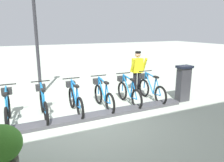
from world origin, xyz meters
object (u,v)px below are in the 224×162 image
Objects in this scene: bike_docked_1 at (128,92)px; bike_docked_5 at (7,108)px; bike_docked_0 at (151,88)px; bike_docked_4 at (43,103)px; bike_docked_3 at (75,99)px; worker_near_rack at (137,70)px; payment_kiosk at (183,83)px; lamp_post at (36,26)px; bike_docked_2 at (103,95)px.

bike_docked_1 is 3.74m from bike_docked_5.
bike_docked_0 is 3.74m from bike_docked_4.
worker_near_rack is at bearing -69.87° from bike_docked_3.
payment_kiosk is 0.77× the size of worker_near_rack.
payment_kiosk is 0.32× the size of lamp_post.
bike_docked_1 is 1.00× the size of bike_docked_5.
bike_docked_2 is at bearing -90.00° from bike_docked_3.
bike_docked_4 is 1.04× the size of worker_near_rack.
lamp_post is at bearing 56.83° from payment_kiosk.
payment_kiosk reaches higher than bike_docked_4.
worker_near_rack is (1.06, -1.02, 0.48)m from bike_docked_1.
bike_docked_0 is 4.77m from lamp_post.
worker_near_rack reaches higher than bike_docked_0.
bike_docked_0 is 1.00× the size of bike_docked_2.
bike_docked_3 is 1.00× the size of bike_docked_4.
bike_docked_1 and bike_docked_3 have the same top height.
bike_docked_1 is at bearing 136.12° from worker_near_rack.
bike_docked_3 is at bearing 81.39° from payment_kiosk.
payment_kiosk reaches higher than bike_docked_2.
worker_near_rack is at bearing -4.48° from bike_docked_0.
lamp_post reaches higher than bike_docked_0.
payment_kiosk is 2.91m from bike_docked_2.
payment_kiosk is 3.83m from bike_docked_3.
bike_docked_1 is at bearing 73.32° from payment_kiosk.
bike_docked_2 is at bearing -90.00° from bike_docked_5.
bike_docked_2 and bike_docked_3 have the same top height.
worker_near_rack reaches higher than bike_docked_4.
worker_near_rack is at bearing -109.93° from lamp_post.
bike_docked_2 is 1.87m from bike_docked_4.
bike_docked_4 is (0.00, 1.87, 0.00)m from bike_docked_2.
bike_docked_0 and bike_docked_3 have the same top height.
bike_docked_4 is at bearing 105.48° from worker_near_rack.
bike_docked_0 and bike_docked_1 have the same top height.
bike_docked_2 is at bearing 90.00° from bike_docked_1.
bike_docked_3 is (0.00, 0.93, 0.00)m from bike_docked_2.
lamp_post is (2.94, 4.49, 1.95)m from payment_kiosk.
bike_docked_1 is (0.00, 0.93, 0.00)m from bike_docked_0.
payment_kiosk reaches higher than bike_docked_3.
worker_near_rack is at bearing -77.46° from bike_docked_5.
lamp_post is (2.36, 3.52, 2.18)m from bike_docked_0.
bike_docked_2 is 2.80m from bike_docked_5.
bike_docked_1 is (0.57, 1.91, -0.24)m from payment_kiosk.
worker_near_rack is at bearing -61.54° from bike_docked_2.
payment_kiosk is 0.74× the size of bike_docked_0.
bike_docked_5 is at bearing 90.00° from bike_docked_1.
bike_docked_5 is at bearing 84.22° from payment_kiosk.
payment_kiosk is 5.68m from bike_docked_5.
lamp_post is (2.36, 1.65, 2.18)m from bike_docked_2.
bike_docked_0 is at bearing -90.00° from bike_docked_4.
bike_docked_1 is 0.93m from bike_docked_2.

